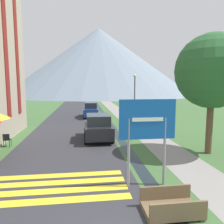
% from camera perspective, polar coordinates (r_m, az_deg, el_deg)
% --- Properties ---
extents(ground_plane, '(160.00, 160.00, 0.00)m').
position_cam_1_polar(ground_plane, '(24.49, -4.09, -2.02)').
color(ground_plane, '#3D6033').
extents(road, '(6.40, 60.00, 0.01)m').
position_cam_1_polar(road, '(34.38, -9.25, 0.58)').
color(road, '#2D2D33').
rests_on(road, ground_plane).
extents(footpath, '(2.20, 60.00, 0.01)m').
position_cam_1_polar(footpath, '(34.72, 0.86, 0.74)').
color(footpath, gray).
rests_on(footpath, ground_plane).
extents(drainage_channel, '(0.60, 60.00, 0.00)m').
position_cam_1_polar(drainage_channel, '(34.46, -3.09, 0.67)').
color(drainage_channel, black).
rests_on(drainage_channel, ground_plane).
extents(crosswalk_marking, '(5.44, 2.54, 0.01)m').
position_cam_1_polar(crosswalk_marking, '(9.16, -14.35, -18.36)').
color(crosswalk_marking, yellow).
rests_on(crosswalk_marking, ground_plane).
extents(mountain_distant, '(68.91, 68.91, 24.89)m').
position_cam_1_polar(mountain_distant, '(85.15, -3.49, 12.95)').
color(mountain_distant, slate).
rests_on(mountain_distant, ground_plane).
extents(road_sign, '(2.17, 0.11, 3.38)m').
position_cam_1_polar(road_sign, '(8.36, 9.21, -4.01)').
color(road_sign, gray).
rests_on(road_sign, ground_plane).
extents(footbridge, '(1.70, 1.10, 0.65)m').
position_cam_1_polar(footbridge, '(7.46, 15.23, -22.75)').
color(footbridge, brown).
rests_on(footbridge, ground_plane).
extents(parked_car_near, '(1.97, 3.94, 1.82)m').
position_cam_1_polar(parked_car_near, '(15.62, -3.65, -3.93)').
color(parked_car_near, black).
rests_on(parked_car_near, ground_plane).
extents(parked_car_far, '(1.72, 4.46, 1.82)m').
position_cam_1_polar(parked_car_far, '(26.30, -5.64, 0.60)').
color(parked_car_far, navy).
rests_on(parked_car_far, ground_plane).
extents(cafe_chair_far_left, '(0.40, 0.40, 0.85)m').
position_cam_1_polar(cafe_chair_far_left, '(15.35, -25.79, -6.36)').
color(cafe_chair_far_left, black).
rests_on(cafe_chair_far_left, ground_plane).
extents(streetlamp, '(0.28, 0.28, 4.85)m').
position_cam_1_polar(streetlamp, '(20.44, 5.94, 4.30)').
color(streetlamp, '#515156').
rests_on(streetlamp, ground_plane).
extents(tree_by_path, '(4.10, 4.10, 6.71)m').
position_cam_1_polar(tree_by_path, '(13.37, 24.77, 9.62)').
color(tree_by_path, brown).
rests_on(tree_by_path, ground_plane).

